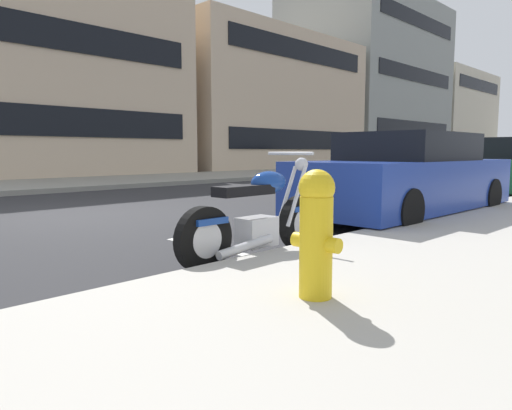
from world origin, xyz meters
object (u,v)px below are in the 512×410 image
object	(u,v)px
parked_car_behind_motorcycle	(408,178)
fire_hydrant	(316,230)
parked_motorcycle	(259,219)
car_opposite_curb	(398,159)

from	to	relation	value
parked_car_behind_motorcycle	fire_hydrant	xyz separation A→B (m)	(-5.01, -1.84, -0.07)
parked_motorcycle	parked_car_behind_motorcycle	bearing A→B (deg)	4.95
parked_car_behind_motorcycle	car_opposite_curb	size ratio (longest dim) A/B	1.11
parked_motorcycle	parked_car_behind_motorcycle	size ratio (longest dim) A/B	0.43
fire_hydrant	parked_motorcycle	bearing A→B (deg)	56.32
parked_car_behind_motorcycle	fire_hydrant	bearing A→B (deg)	-158.82
fire_hydrant	car_opposite_curb	bearing A→B (deg)	26.10
car_opposite_curb	fire_hydrant	world-z (taller)	car_opposite_curb
parked_car_behind_motorcycle	car_opposite_curb	xyz separation A→B (m)	(15.54, 8.23, 0.02)
car_opposite_curb	parked_car_behind_motorcycle	bearing A→B (deg)	23.66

